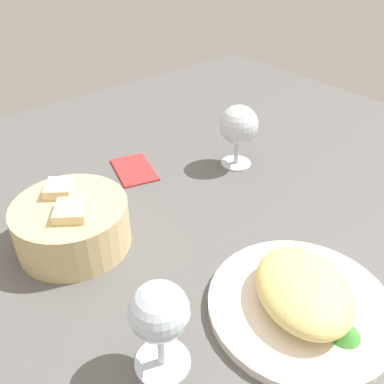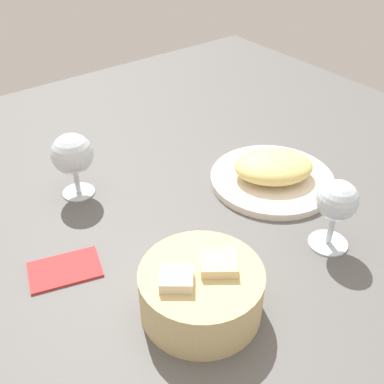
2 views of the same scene
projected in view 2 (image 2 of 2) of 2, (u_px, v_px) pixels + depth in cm
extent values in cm
cube|color=#585655|center=(202.00, 210.00, 88.18)|extent=(140.00, 140.00, 2.00)
cylinder|color=white|center=(272.00, 179.00, 93.20)|extent=(24.23, 24.23, 1.40)
ellipsoid|color=#EDD278|center=(273.00, 166.00, 91.36)|extent=(19.21, 17.97, 4.83)
cone|color=#3C8A32|center=(296.00, 162.00, 95.45)|extent=(3.97, 3.97, 1.58)
cylinder|color=#D2BA80|center=(201.00, 291.00, 65.75)|extent=(17.33, 17.33, 7.44)
cube|color=beige|center=(177.00, 286.00, 62.39)|extent=(5.90, 5.82, 4.40)
cube|color=beige|center=(218.00, 273.00, 64.94)|extent=(6.62, 6.51, 4.95)
cylinder|color=silver|center=(79.00, 192.00, 90.60)|extent=(6.11, 6.11, 0.60)
cylinder|color=silver|center=(77.00, 181.00, 89.15)|extent=(1.00, 1.00, 4.30)
sphere|color=silver|center=(72.00, 154.00, 85.61)|extent=(7.71, 7.71, 7.71)
cylinder|color=silver|center=(328.00, 242.00, 78.97)|extent=(6.58, 6.58, 0.60)
cylinder|color=silver|center=(331.00, 229.00, 77.25)|extent=(1.00, 1.00, 5.22)
sphere|color=silver|center=(338.00, 200.00, 73.75)|extent=(6.63, 6.63, 6.63)
cube|color=red|center=(64.00, 269.00, 73.93)|extent=(12.52, 9.80, 0.80)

